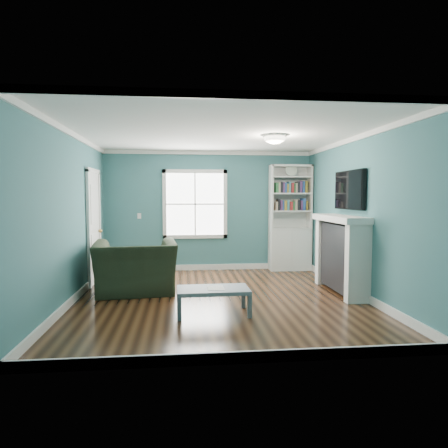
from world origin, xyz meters
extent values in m
plane|color=black|center=(0.00, 0.00, 0.00)|extent=(5.00, 5.00, 0.00)
plane|color=#3A6F76|center=(0.00, 2.50, 1.30)|extent=(4.50, 0.00, 4.50)
plane|color=#3A6F76|center=(0.00, -2.50, 1.30)|extent=(4.50, 0.00, 4.50)
plane|color=#3A6F76|center=(-2.25, 0.00, 1.30)|extent=(0.00, 5.00, 5.00)
plane|color=#3A6F76|center=(2.25, 0.00, 1.30)|extent=(0.00, 5.00, 5.00)
plane|color=white|center=(0.00, 0.00, 2.60)|extent=(5.00, 5.00, 0.00)
cube|color=white|center=(0.00, 2.48, 0.06)|extent=(4.50, 0.03, 0.12)
cube|color=white|center=(0.00, -2.48, 0.06)|extent=(4.50, 0.03, 0.12)
cube|color=white|center=(-2.23, 0.00, 0.06)|extent=(0.03, 5.00, 0.12)
cube|color=white|center=(2.23, 0.00, 0.06)|extent=(0.03, 5.00, 0.12)
cube|color=white|center=(0.00, 2.48, 2.56)|extent=(4.50, 0.04, 0.08)
cube|color=white|center=(0.00, -2.48, 2.56)|extent=(4.50, 0.04, 0.08)
cube|color=white|center=(-2.23, 0.00, 2.56)|extent=(0.04, 5.00, 0.08)
cube|color=white|center=(2.23, 0.00, 2.56)|extent=(0.04, 5.00, 0.08)
cube|color=white|center=(-0.30, 2.50, 1.45)|extent=(1.24, 0.01, 1.34)
cube|color=white|center=(-0.96, 2.48, 1.45)|extent=(0.08, 0.06, 1.50)
cube|color=white|center=(0.36, 2.48, 1.45)|extent=(0.08, 0.06, 1.50)
cube|color=white|center=(-0.30, 2.48, 0.74)|extent=(1.40, 0.06, 0.08)
cube|color=white|center=(-0.30, 2.48, 2.16)|extent=(1.40, 0.06, 0.08)
cube|color=white|center=(-0.30, 2.48, 1.45)|extent=(1.24, 0.03, 0.03)
cube|color=white|center=(-0.30, 2.48, 1.45)|extent=(0.03, 0.03, 1.34)
cube|color=silver|center=(1.77, 2.30, 0.45)|extent=(0.90, 0.35, 0.90)
cube|color=silver|center=(1.34, 2.30, 1.60)|extent=(0.04, 0.35, 1.40)
cube|color=silver|center=(2.20, 2.30, 1.60)|extent=(0.04, 0.35, 1.40)
cube|color=silver|center=(1.77, 2.46, 1.60)|extent=(0.90, 0.02, 1.40)
cube|color=silver|center=(1.77, 2.30, 2.28)|extent=(0.90, 0.35, 0.04)
cube|color=silver|center=(1.77, 2.30, 0.92)|extent=(0.84, 0.33, 0.03)
cube|color=silver|center=(1.77, 2.30, 1.30)|extent=(0.84, 0.33, 0.03)
cube|color=silver|center=(1.77, 2.30, 1.68)|extent=(0.84, 0.33, 0.03)
cube|color=silver|center=(1.77, 2.30, 2.04)|extent=(0.84, 0.33, 0.03)
cube|color=tan|center=(1.77, 2.28, 1.43)|extent=(0.70, 0.25, 0.22)
cube|color=black|center=(1.77, 2.28, 1.81)|extent=(0.70, 0.25, 0.22)
cylinder|color=beige|center=(1.77, 2.25, 2.19)|extent=(0.26, 0.06, 0.26)
cube|color=black|center=(2.09, 0.20, 0.60)|extent=(0.30, 1.20, 1.10)
cube|color=black|center=(2.07, 0.20, 0.40)|extent=(0.22, 0.65, 0.70)
cube|color=silver|center=(2.07, -0.47, 0.60)|extent=(0.36, 0.16, 1.20)
cube|color=silver|center=(2.07, 0.87, 0.60)|extent=(0.36, 0.16, 1.20)
cube|color=silver|center=(2.05, 0.20, 1.25)|extent=(0.44, 1.58, 0.10)
cube|color=black|center=(2.20, 0.20, 1.72)|extent=(0.06, 1.10, 0.65)
cube|color=silver|center=(-2.23, 1.40, 1.02)|extent=(0.04, 0.80, 2.05)
cube|color=white|center=(-2.22, 0.95, 1.02)|extent=(0.05, 0.08, 2.13)
cube|color=white|center=(-2.22, 1.85, 1.02)|extent=(0.05, 0.08, 2.13)
cube|color=white|center=(-2.22, 1.40, 2.09)|extent=(0.05, 0.98, 0.08)
sphere|color=#BF8C3F|center=(-2.17, 1.70, 0.95)|extent=(0.07, 0.07, 0.07)
ellipsoid|color=white|center=(0.90, 0.10, 2.54)|extent=(0.34, 0.34, 0.15)
cylinder|color=white|center=(0.90, 0.10, 2.58)|extent=(0.38, 0.38, 0.03)
cube|color=white|center=(-1.50, 2.48, 1.20)|extent=(0.08, 0.01, 0.12)
imported|color=black|center=(-1.36, 0.53, 0.58)|extent=(1.41, 0.99, 1.16)
cube|color=#495058|center=(-0.63, -1.07, 0.15)|extent=(0.06, 0.06, 0.31)
cube|color=#495058|center=(0.31, -1.05, 0.15)|extent=(0.06, 0.06, 0.31)
cube|color=#495058|center=(-0.64, -0.59, 0.15)|extent=(0.06, 0.06, 0.31)
cube|color=#495058|center=(0.30, -0.57, 0.15)|extent=(0.06, 0.06, 0.31)
cube|color=slate|center=(-0.16, -0.82, 0.33)|extent=(1.00, 0.56, 0.05)
cube|color=white|center=(-0.13, -0.82, 0.36)|extent=(0.23, 0.29, 0.00)
camera|label=1|loc=(-0.58, -6.22, 1.62)|focal=32.00mm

